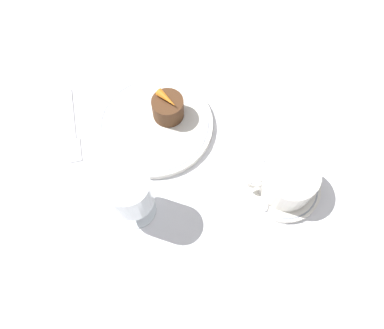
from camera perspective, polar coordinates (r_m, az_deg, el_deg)
ground_plane at (r=0.74m, az=-5.43°, el=4.08°), size 3.00×3.00×0.00m
dinner_plate at (r=0.75m, az=-5.36°, el=6.13°), size 0.23×0.23×0.01m
saucer at (r=0.71m, az=13.81°, el=-3.42°), size 0.13×0.13×0.01m
coffee_cup at (r=0.68m, az=14.46°, el=-2.23°), size 0.13×0.10×0.06m
spoon at (r=0.69m, az=10.82°, el=-3.53°), size 0.03×0.12×0.00m
wine_glass at (r=0.61m, az=-9.42°, el=-4.43°), size 0.07×0.07×0.13m
fork at (r=0.78m, az=-17.63°, el=4.72°), size 0.03×0.17×0.01m
dessert_cake at (r=0.73m, az=-3.69°, el=8.59°), size 0.06×0.06×0.05m
carrot_garnish at (r=0.70m, az=-3.83°, el=9.96°), size 0.04×0.05×0.02m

